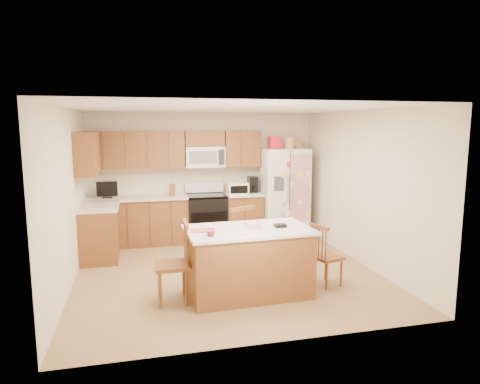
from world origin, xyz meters
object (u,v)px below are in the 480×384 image
object	(u,v)px
island	(248,261)
windsor_chair_back	(236,242)
windsor_chair_right	(325,257)
stove	(206,217)
windsor_chair_left	(174,264)
refrigerator	(283,192)

from	to	relation	value
island	windsor_chair_back	world-z (taller)	windsor_chair_back
windsor_chair_right	stove	bearing A→B (deg)	114.03
stove	island	size ratio (longest dim) A/B	0.67
windsor_chair_left	windsor_chair_back	distance (m)	1.25
stove	windsor_chair_back	distance (m)	2.10
refrigerator	stove	bearing A→B (deg)	177.70
stove	island	distance (m)	2.85
windsor_chair_left	windsor_chair_right	bearing A→B (deg)	1.76
stove	windsor_chair_back	bearing A→B (deg)	-87.01
refrigerator	windsor_chair_back	xyz separation A→B (m)	(-1.46, -2.04, -0.41)
stove	windsor_chair_right	distance (m)	3.06
windsor_chair_left	windsor_chair_back	xyz separation A→B (m)	(0.99, 0.76, 0.02)
windsor_chair_back	windsor_chair_right	distance (m)	1.34
island	windsor_chair_right	bearing A→B (deg)	2.37
refrigerator	windsor_chair_left	size ratio (longest dim) A/B	1.95
windsor_chair_right	island	bearing A→B (deg)	-177.63
stove	windsor_chair_right	bearing A→B (deg)	-65.97
stove	windsor_chair_back	xyz separation A→B (m)	(0.11, -2.10, 0.04)
windsor_chair_back	windsor_chair_left	bearing A→B (deg)	-142.30
windsor_chair_back	windsor_chair_right	world-z (taller)	windsor_chair_back
stove	windsor_chair_right	xyz separation A→B (m)	(1.25, -2.80, -0.05)
refrigerator	windsor_chair_right	xyz separation A→B (m)	(-0.32, -2.73, -0.50)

